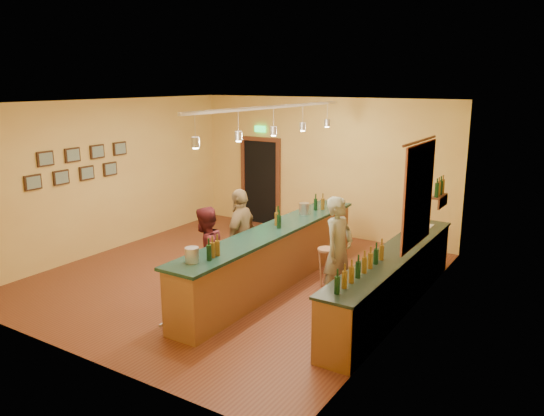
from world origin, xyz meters
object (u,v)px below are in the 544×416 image
Objects in this scene: tasting_bar at (273,253)px; customer_b at (241,237)px; bartender at (338,250)px; customer_a at (205,255)px; back_counter at (393,280)px; bar_stool at (327,256)px.

tasting_bar is 0.64m from customer_b.
tasting_bar is 2.88× the size of bartender.
bartender is 1.02× the size of customer_b.
bartender is 1.11× the size of customer_a.
bartender reaches higher than customer_b.
back_counter is 0.89× the size of tasting_bar.
bar_stool is at bearing 108.23° from customer_b.
bartender reaches higher than customer_a.
tasting_bar is 3.20× the size of customer_a.
bar_stool is at bearing 47.43° from bartender.
customer_b is at bearing -171.81° from back_counter.
bar_stool is at bearing 34.53° from tasting_bar.
back_counter is 2.62× the size of customer_b.
tasting_bar reaches higher than bar_stool.
tasting_bar is at bearing -145.47° from bar_stool.
tasting_bar is at bearing 99.43° from customer_b.
back_counter is 6.71× the size of bar_stool.
bartender is 2.61× the size of bar_stool.
customer_a is at bearing 128.14° from bartender.
bartender is 2.17m from customer_a.
bartender is at bearing -49.45° from bar_stool.
bartender is 0.81m from bar_stool.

